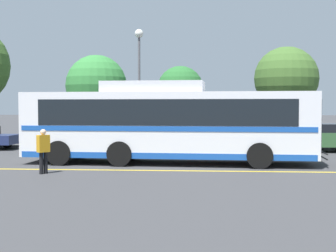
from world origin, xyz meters
The scene contains 12 objects.
ground_plane centered at (0.00, 0.00, 0.00)m, with size 220.00×220.00×0.00m, color #38383A.
lane_strip_0 centered at (0.09, -2.61, 0.00)m, with size 0.20×31.86×0.01m, color gold.
curb_strip centered at (0.09, 6.44, 0.07)m, with size 39.86×0.36×0.15m, color #99999E.
transit_bus centered at (0.07, -0.41, 1.70)m, with size 12.28×3.23×3.40m.
parked_car_1 centered at (-4.15, 5.32, 0.71)m, with size 4.97×2.09×1.37m.
parked_car_2 centered at (2.54, 4.88, 0.69)m, with size 4.69×1.89×1.33m.
parked_car_3 centered at (8.14, 5.21, 0.75)m, with size 4.51×2.11×1.47m.
pedestrian_1 centered at (-4.07, -3.74, 0.89)m, with size 0.44×0.46×1.58m.
street_lamp centered at (-2.17, 7.40, 4.91)m, with size 0.50×0.50×6.86m.
tree_0 centered at (6.93, 11.12, 4.17)m, with size 4.14×4.14×6.25m.
tree_2 centered at (-5.29, 9.95, 3.71)m, with size 3.92×3.92×5.68m.
tree_3 centered at (0.07, 10.90, 3.49)m, with size 3.04×3.04×5.02m.
Camera 1 is at (1.51, -19.75, 2.37)m, focal length 50.00 mm.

